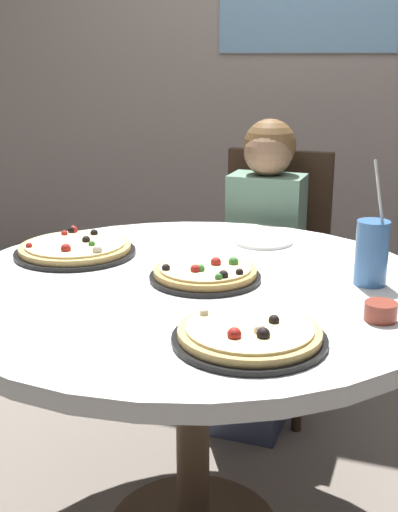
{
  "coord_description": "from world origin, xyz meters",
  "views": [
    {
      "loc": [
        0.54,
        -1.49,
        1.29
      ],
      "look_at": [
        0.0,
        0.05,
        0.8
      ],
      "focal_mm": 46.87,
      "sensor_mm": 36.0,
      "label": 1
    }
  ],
  "objects_px": {
    "chair_wooden": "(272,264)",
    "plate_small": "(263,241)",
    "dining_table": "(193,316)",
    "pizza_pepperoni": "(249,335)",
    "soda_cup": "(372,252)",
    "sauce_bowl": "(381,311)",
    "diner_child": "(259,291)",
    "pizza_cheese": "(75,249)",
    "pizza_veggie": "(205,273)"
  },
  "relations": [
    {
      "from": "pizza_pepperoni",
      "to": "sauce_bowl",
      "type": "height_order",
      "value": "pizza_pepperoni"
    },
    {
      "from": "diner_child",
      "to": "pizza_pepperoni",
      "type": "distance_m",
      "value": 1.09
    },
    {
      "from": "pizza_pepperoni",
      "to": "sauce_bowl",
      "type": "distance_m",
      "value": 0.31
    },
    {
      "from": "pizza_pepperoni",
      "to": "sauce_bowl",
      "type": "relative_size",
      "value": 4.4
    },
    {
      "from": "pizza_cheese",
      "to": "pizza_pepperoni",
      "type": "relative_size",
      "value": 1.11
    },
    {
      "from": "pizza_veggie",
      "to": "sauce_bowl",
      "type": "xyz_separation_m",
      "value": [
        0.44,
        -0.13,
        0.0
      ]
    },
    {
      "from": "dining_table",
      "to": "diner_child",
      "type": "height_order",
      "value": "diner_child"
    },
    {
      "from": "pizza_pepperoni",
      "to": "soda_cup",
      "type": "bearing_deg",
      "value": 66.63
    },
    {
      "from": "chair_wooden",
      "to": "diner_child",
      "type": "xyz_separation_m",
      "value": [
        -0.0,
        -0.18,
        -0.05
      ]
    },
    {
      "from": "pizza_veggie",
      "to": "pizza_cheese",
      "type": "bearing_deg",
      "value": 167.88
    },
    {
      "from": "dining_table",
      "to": "diner_child",
      "type": "relative_size",
      "value": 1.14
    },
    {
      "from": "chair_wooden",
      "to": "pizza_cheese",
      "type": "bearing_deg",
      "value": -116.62
    },
    {
      "from": "pizza_cheese",
      "to": "plate_small",
      "type": "distance_m",
      "value": 0.56
    },
    {
      "from": "pizza_veggie",
      "to": "pizza_pepperoni",
      "type": "relative_size",
      "value": 0.91
    },
    {
      "from": "dining_table",
      "to": "sauce_bowl",
      "type": "height_order",
      "value": "sauce_bowl"
    },
    {
      "from": "chair_wooden",
      "to": "pizza_cheese",
      "type": "xyz_separation_m",
      "value": [
        -0.39,
        -0.78,
        0.24
      ]
    },
    {
      "from": "sauce_bowl",
      "to": "pizza_pepperoni",
      "type": "bearing_deg",
      "value": -138.94
    },
    {
      "from": "pizza_veggie",
      "to": "plate_small",
      "type": "relative_size",
      "value": 1.56
    },
    {
      "from": "pizza_pepperoni",
      "to": "soda_cup",
      "type": "distance_m",
      "value": 0.48
    },
    {
      "from": "plate_small",
      "to": "pizza_veggie",
      "type": "bearing_deg",
      "value": -97.59
    },
    {
      "from": "diner_child",
      "to": "chair_wooden",
      "type": "bearing_deg",
      "value": 89.34
    },
    {
      "from": "pizza_veggie",
      "to": "pizza_pepperoni",
      "type": "xyz_separation_m",
      "value": [
        0.2,
        -0.33,
        -0.0
      ]
    },
    {
      "from": "pizza_veggie",
      "to": "plate_small",
      "type": "bearing_deg",
      "value": 82.41
    },
    {
      "from": "pizza_veggie",
      "to": "pizza_cheese",
      "type": "height_order",
      "value": "same"
    },
    {
      "from": "dining_table",
      "to": "pizza_cheese",
      "type": "distance_m",
      "value": 0.42
    },
    {
      "from": "diner_child",
      "to": "plate_small",
      "type": "distance_m",
      "value": 0.41
    },
    {
      "from": "pizza_pepperoni",
      "to": "plate_small",
      "type": "bearing_deg",
      "value": 101.93
    },
    {
      "from": "dining_table",
      "to": "diner_child",
      "type": "xyz_separation_m",
      "value": [
        -0.0,
        0.71,
        -0.17
      ]
    },
    {
      "from": "chair_wooden",
      "to": "plate_small",
      "type": "xyz_separation_m",
      "value": [
        0.08,
        -0.48,
        0.22
      ]
    },
    {
      "from": "dining_table",
      "to": "pizza_cheese",
      "type": "xyz_separation_m",
      "value": [
        -0.39,
        0.11,
        0.11
      ]
    },
    {
      "from": "dining_table",
      "to": "pizza_cheese",
      "type": "height_order",
      "value": "pizza_cheese"
    },
    {
      "from": "soda_cup",
      "to": "pizza_veggie",
      "type": "bearing_deg",
      "value": -165.5
    },
    {
      "from": "pizza_cheese",
      "to": "plate_small",
      "type": "relative_size",
      "value": 1.9
    },
    {
      "from": "diner_child",
      "to": "plate_small",
      "type": "xyz_separation_m",
      "value": [
        0.08,
        -0.3,
        0.27
      ]
    },
    {
      "from": "pizza_cheese",
      "to": "soda_cup",
      "type": "bearing_deg",
      "value": 0.81
    },
    {
      "from": "pizza_cheese",
      "to": "soda_cup",
      "type": "height_order",
      "value": "soda_cup"
    },
    {
      "from": "dining_table",
      "to": "soda_cup",
      "type": "relative_size",
      "value": 4.04
    },
    {
      "from": "pizza_pepperoni",
      "to": "plate_small",
      "type": "xyz_separation_m",
      "value": [
        -0.15,
        0.72,
        -0.01
      ]
    },
    {
      "from": "diner_child",
      "to": "sauce_bowl",
      "type": "relative_size",
      "value": 15.46
    },
    {
      "from": "soda_cup",
      "to": "plate_small",
      "type": "bearing_deg",
      "value": 139.98
    },
    {
      "from": "dining_table",
      "to": "plate_small",
      "type": "bearing_deg",
      "value": 78.8
    },
    {
      "from": "sauce_bowl",
      "to": "plate_small",
      "type": "distance_m",
      "value": 0.65
    },
    {
      "from": "diner_child",
      "to": "soda_cup",
      "type": "bearing_deg",
      "value": -54.35
    },
    {
      "from": "dining_table",
      "to": "soda_cup",
      "type": "bearing_deg",
      "value": 15.72
    },
    {
      "from": "dining_table",
      "to": "sauce_bowl",
      "type": "bearing_deg",
      "value": -13.82
    },
    {
      "from": "chair_wooden",
      "to": "soda_cup",
      "type": "bearing_deg",
      "value": -61.42
    },
    {
      "from": "chair_wooden",
      "to": "dining_table",
      "type": "bearing_deg",
      "value": -90.07
    },
    {
      "from": "soda_cup",
      "to": "diner_child",
      "type": "bearing_deg",
      "value": 125.65
    },
    {
      "from": "dining_table",
      "to": "plate_small",
      "type": "relative_size",
      "value": 6.88
    },
    {
      "from": "chair_wooden",
      "to": "pizza_veggie",
      "type": "distance_m",
      "value": 0.9
    }
  ]
}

